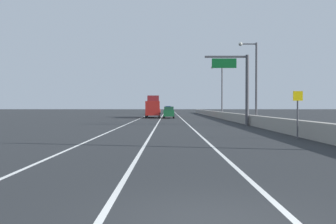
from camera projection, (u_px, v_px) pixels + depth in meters
ground_plane at (170, 116)px, 69.66m from camera, size 320.00×320.00×0.00m
lane_stripe_left at (141, 117)px, 60.63m from camera, size 0.16×130.00×0.00m
lane_stripe_center at (160, 117)px, 60.65m from camera, size 0.16×130.00×0.00m
lane_stripe_right at (179, 117)px, 60.66m from camera, size 0.16×130.00×0.00m
jersey_barrier_right at (232, 117)px, 45.69m from camera, size 0.60×120.00×1.10m
overhead_sign_gantry at (239, 81)px, 35.26m from camera, size 4.68×0.36×7.50m
speed_advisory_sign at (296, 111)px, 20.80m from camera, size 0.60×0.11×3.00m
lamp_post_right_second at (252, 77)px, 37.50m from camera, size 2.14×0.44×9.28m
lamp_post_right_third at (219, 88)px, 60.05m from camera, size 2.14×0.44×9.28m
car_red_0 at (155, 111)px, 85.22m from camera, size 1.89×4.22×1.90m
car_blue_1 at (167, 110)px, 95.92m from camera, size 1.80×4.69×2.11m
car_green_2 at (167, 112)px, 57.55m from camera, size 1.90×4.59×2.00m
box_truck at (151, 107)px, 59.87m from camera, size 2.64×8.29×4.02m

